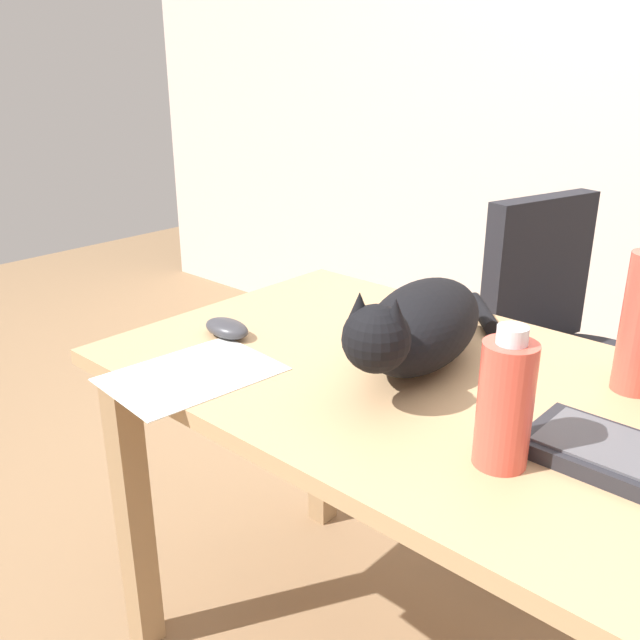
{
  "coord_description": "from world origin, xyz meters",
  "views": [
    {
      "loc": [
        0.44,
        -0.95,
        1.28
      ],
      "look_at": [
        -0.39,
        -0.03,
        0.8
      ],
      "focal_mm": 38.64,
      "sensor_mm": 36.0,
      "label": 1
    }
  ],
  "objects_px": {
    "cat": "(419,326)",
    "office_chair": "(564,403)",
    "water_bottle": "(505,403)",
    "computer_mouse": "(227,328)"
  },
  "relations": [
    {
      "from": "office_chair",
      "to": "computer_mouse",
      "type": "distance_m",
      "value": 0.97
    },
    {
      "from": "office_chair",
      "to": "cat",
      "type": "distance_m",
      "value": 0.79
    },
    {
      "from": "cat",
      "to": "office_chair",
      "type": "bearing_deg",
      "value": 87.52
    },
    {
      "from": "cat",
      "to": "computer_mouse",
      "type": "distance_m",
      "value": 0.4
    },
    {
      "from": "water_bottle",
      "to": "office_chair",
      "type": "bearing_deg",
      "value": 105.7
    },
    {
      "from": "cat",
      "to": "water_bottle",
      "type": "height_order",
      "value": "water_bottle"
    },
    {
      "from": "office_chair",
      "to": "computer_mouse",
      "type": "height_order",
      "value": "office_chair"
    },
    {
      "from": "cat",
      "to": "computer_mouse",
      "type": "bearing_deg",
      "value": -159.22
    },
    {
      "from": "office_chair",
      "to": "cat",
      "type": "relative_size",
      "value": 1.56
    },
    {
      "from": "office_chair",
      "to": "computer_mouse",
      "type": "relative_size",
      "value": 8.54
    }
  ]
}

